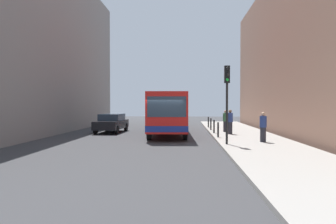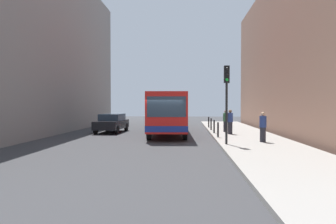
% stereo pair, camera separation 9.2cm
% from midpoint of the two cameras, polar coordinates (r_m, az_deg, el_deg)
% --- Properties ---
extents(ground_plane, '(80.00, 80.00, 0.00)m').
position_cam_midpoint_polar(ground_plane, '(19.59, -0.84, -5.18)').
color(ground_plane, '#38383A').
extents(sidewalk, '(4.40, 40.00, 0.15)m').
position_cam_midpoint_polar(sidewalk, '(19.92, 14.90, -4.90)').
color(sidewalk, '#9E9991').
rests_on(sidewalk, ground).
extents(building_left, '(7.00, 32.00, 13.70)m').
position_cam_midpoint_polar(building_left, '(27.15, -25.63, 11.02)').
color(building_left, gray).
rests_on(building_left, ground).
extents(building_right, '(7.00, 32.00, 12.17)m').
position_cam_midpoint_polar(building_right, '(25.77, 26.76, 9.82)').
color(building_right, '#936B56').
rests_on(building_right, ground).
extents(bus, '(3.02, 11.12, 3.00)m').
position_cam_midpoint_polar(bus, '(24.12, 0.08, 0.15)').
color(bus, red).
rests_on(bus, ground).
extents(car_beside_bus, '(2.01, 4.47, 1.48)m').
position_cam_midpoint_polar(car_beside_bus, '(25.94, -9.84, -1.86)').
color(car_beside_bus, black).
rests_on(car_beside_bus, ground).
extents(car_behind_bus, '(2.07, 4.50, 1.48)m').
position_cam_midpoint_polar(car_behind_bus, '(34.27, 0.73, -1.06)').
color(car_behind_bus, '#A5A8AD').
rests_on(car_behind_bus, ground).
extents(traffic_light, '(0.28, 0.33, 4.10)m').
position_cam_midpoint_polar(traffic_light, '(17.04, 10.53, 3.94)').
color(traffic_light, black).
rests_on(traffic_light, sidewalk).
extents(bollard_near, '(0.11, 0.11, 0.95)m').
position_cam_midpoint_polar(bollard_near, '(20.58, 9.01, -3.14)').
color(bollard_near, black).
rests_on(bollard_near, sidewalk).
extents(bollard_mid, '(0.11, 0.11, 0.95)m').
position_cam_midpoint_polar(bollard_mid, '(23.50, 8.31, -2.58)').
color(bollard_mid, black).
rests_on(bollard_mid, sidewalk).
extents(bollard_far, '(0.11, 0.11, 0.95)m').
position_cam_midpoint_polar(bollard_far, '(26.42, 7.77, -2.14)').
color(bollard_far, black).
rests_on(bollard_far, sidewalk).
extents(bollard_farthest, '(0.11, 0.11, 0.95)m').
position_cam_midpoint_polar(bollard_farthest, '(29.35, 7.33, -1.79)').
color(bollard_farthest, black).
rests_on(bollard_farthest, sidewalk).
extents(pedestrian_near_signal, '(0.38, 0.38, 1.67)m').
position_cam_midpoint_polar(pedestrian_near_signal, '(18.54, 16.65, -2.57)').
color(pedestrian_near_signal, '#26262D').
rests_on(pedestrian_near_signal, sidewalk).
extents(pedestrian_mid_sidewalk, '(0.38, 0.38, 1.72)m').
position_cam_midpoint_polar(pedestrian_mid_sidewalk, '(22.93, 11.10, -1.73)').
color(pedestrian_mid_sidewalk, '#26262D').
rests_on(pedestrian_mid_sidewalk, sidewalk).
extents(pedestrian_far_sidewalk, '(0.38, 0.38, 1.64)m').
position_cam_midpoint_polar(pedestrian_far_sidewalk, '(24.69, 10.30, -1.60)').
color(pedestrian_far_sidewalk, '#26262D').
rests_on(pedestrian_far_sidewalk, sidewalk).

